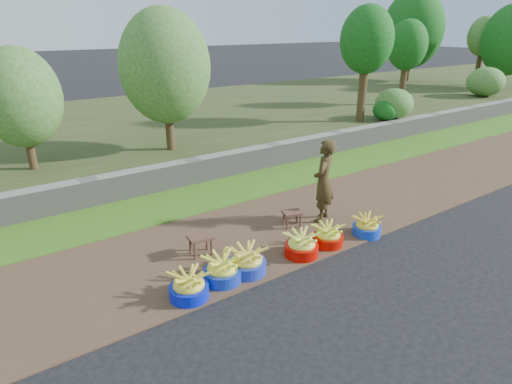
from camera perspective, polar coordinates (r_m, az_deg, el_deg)
ground_plane at (r=6.56m, az=8.41°, el=-9.10°), size 120.00×120.00×0.00m
dirt_shoulder at (r=7.39m, az=1.81°, el=-5.05°), size 80.00×2.50×0.02m
grass_verge at (r=8.93m, az=-5.85°, el=-0.25°), size 80.00×1.50×0.04m
retaining_wall at (r=9.55m, az=-8.41°, el=2.73°), size 80.00×0.35×0.55m
earth_bank at (r=13.97m, az=-17.64°, el=7.85°), size 80.00×10.00×0.50m
vegetation at (r=14.00m, az=-7.10°, el=17.89°), size 34.66×7.95×4.45m
basin_a at (r=5.68m, az=-8.93°, el=-12.39°), size 0.51×0.51×0.38m
basin_b at (r=5.95m, az=-4.48°, el=-10.37°), size 0.53×0.53×0.40m
basin_c at (r=6.11m, az=-1.21°, el=-9.30°), size 0.55×0.55×0.41m
basin_d at (r=6.58m, az=6.08°, el=-7.12°), size 0.52×0.52×0.39m
basin_e at (r=6.94m, az=9.56°, el=-5.81°), size 0.49×0.49×0.37m
basin_f at (r=7.40m, az=14.56°, el=-4.48°), size 0.47×0.47×0.35m
stool_left at (r=6.56m, az=-7.41°, el=-6.35°), size 0.38×0.31×0.31m
stool_right at (r=7.41m, az=4.85°, el=-3.03°), size 0.38×0.33×0.28m
vendor_woman at (r=7.55m, az=9.00°, el=1.45°), size 0.64×0.59×1.48m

